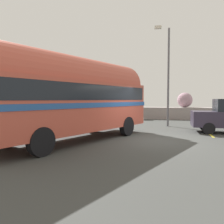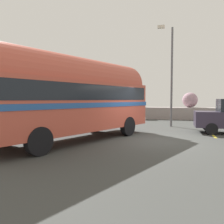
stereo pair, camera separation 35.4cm
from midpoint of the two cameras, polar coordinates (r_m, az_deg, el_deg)
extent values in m
cube|color=#3C3E3C|center=(10.60, 11.18, -6.94)|extent=(32.00, 26.00, 0.02)
cube|color=gray|center=(22.26, 13.65, -0.28)|extent=(31.36, 1.80, 1.10)
sphere|color=gray|center=(25.84, -14.37, 2.84)|extent=(1.29, 1.29, 1.29)
sphere|color=tan|center=(23.05, -4.06, 2.57)|extent=(1.03, 1.03, 1.03)
cube|color=gray|center=(22.19, 6.07, 2.53)|extent=(1.04, 1.16, 1.02)
sphere|color=#A68191|center=(22.53, 19.27, 2.83)|extent=(1.38, 1.38, 1.38)
cube|color=gold|center=(14.17, 23.79, -4.54)|extent=(0.12, 4.40, 0.01)
cylinder|color=black|center=(12.95, -3.40, -2.86)|extent=(0.62, 1.00, 0.96)
cylinder|color=black|center=(11.62, 4.84, -3.56)|extent=(0.62, 1.00, 0.96)
cylinder|color=black|center=(9.68, -24.21, -5.19)|extent=(0.62, 1.00, 0.96)
cylinder|color=black|center=(7.82, -16.51, -6.99)|extent=(0.62, 1.00, 0.96)
cube|color=#C34F3D|center=(10.23, -8.36, 1.53)|extent=(5.36, 8.69, 2.10)
cylinder|color=#C34F3D|center=(10.25, -8.41, 7.41)|extent=(5.05, 8.30, 2.20)
cube|color=#28569D|center=(10.23, -8.36, 1.83)|extent=(5.44, 8.78, 0.20)
cube|color=black|center=(10.23, -8.39, 4.77)|extent=(5.27, 8.39, 0.64)
cube|color=silver|center=(13.59, 4.75, -1.71)|extent=(2.17, 1.00, 0.28)
cylinder|color=black|center=(13.03, 24.24, -3.85)|extent=(0.62, 0.20, 0.62)
cylinder|color=black|center=(14.54, 23.33, -3.13)|extent=(0.62, 0.20, 0.62)
cylinder|color=#5B5B60|center=(16.06, 15.25, 8.26)|extent=(0.14, 0.14, 6.63)
cube|color=beige|center=(16.08, 12.79, 19.98)|extent=(0.44, 0.24, 0.18)
camera|label=1|loc=(0.18, -89.00, 0.06)|focal=36.73mm
camera|label=2|loc=(0.18, 91.00, -0.06)|focal=36.73mm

